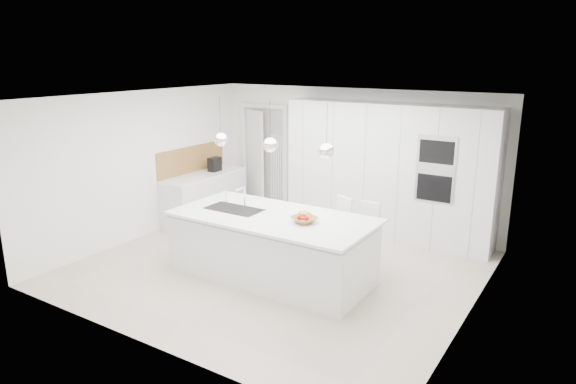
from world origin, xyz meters
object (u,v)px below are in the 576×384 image
Objects in this scene: island_base at (271,248)px; espresso_machine at (215,164)px; bar_stool_right at (366,237)px; fruit_bowl at (304,220)px; bar_stool_left at (340,233)px.

espresso_machine is (-2.53, 1.80, 0.60)m from island_base.
espresso_machine is 0.27× the size of bar_stool_right.
espresso_machine reaches higher than fruit_bowl.
fruit_bowl is at bearing -113.56° from bar_stool_right.
island_base is 0.74m from fruit_bowl.
fruit_bowl is at bearing -73.08° from bar_stool_left.
island_base is at bearing -133.04° from bar_stool_right.
fruit_bowl reaches higher than island_base.
bar_stool_right is at bearing 36.29° from bar_stool_left.
island_base is at bearing -37.12° from espresso_machine.
island_base is 1.08m from bar_stool_left.
island_base is at bearing -102.14° from bar_stool_left.
espresso_machine is at bearing 144.60° from island_base.
espresso_machine is 0.26× the size of bar_stool_left.
espresso_machine is 3.69m from bar_stool_right.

